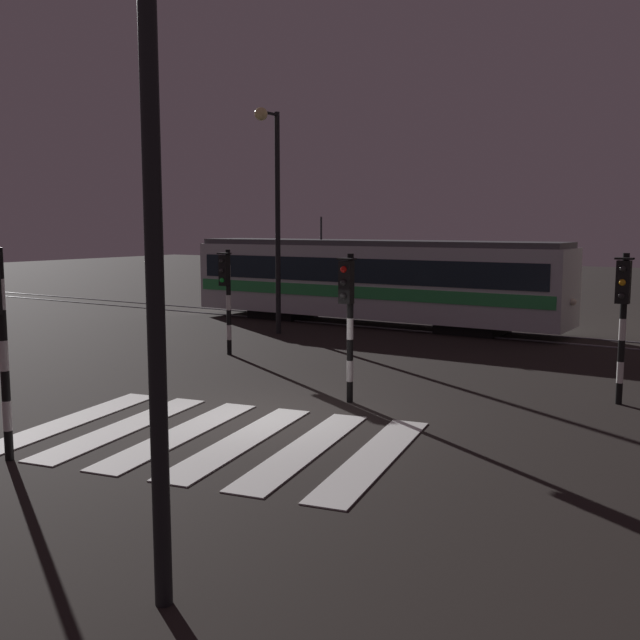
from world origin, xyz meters
TOP-DOWN VIEW (x-y plane):
  - ground_plane at (0.00, 0.00)m, footprint 120.00×120.00m
  - rail_near at (0.00, 12.53)m, footprint 80.00×0.12m
  - rail_far at (0.00, 13.96)m, footprint 80.00×0.12m
  - crosswalk_zebra at (-0.00, -1.82)m, footprint 7.66×5.94m
  - traffic_light_median_centre at (0.75, 1.79)m, footprint 0.36×0.42m
  - traffic_light_corner_far_right at (5.70, 4.76)m, footprint 0.36×0.42m
  - traffic_light_corner_far_left at (-5.26, 4.99)m, footprint 0.36×0.42m
  - street_lamp_trackside_left at (-6.57, 9.15)m, footprint 0.44×1.21m
  - street_lamp_near_kerb at (3.50, -6.79)m, footprint 0.44×1.21m
  - tram at (-4.96, 13.24)m, footprint 15.27×2.58m

SIDE VIEW (x-z plane):
  - ground_plane at x=0.00m, z-range 0.00..0.00m
  - crosswalk_zebra at x=0.00m, z-range 0.00..0.02m
  - rail_near at x=0.00m, z-range 0.00..0.03m
  - rail_far at x=0.00m, z-range 0.00..0.03m
  - tram at x=-4.96m, z-range -0.33..3.82m
  - traffic_light_corner_far_left at x=-5.26m, z-range 0.50..3.61m
  - traffic_light_median_centre at x=0.75m, z-range 0.51..3.73m
  - traffic_light_corner_far_right at x=5.70m, z-range 0.52..3.75m
  - street_lamp_near_kerb at x=3.50m, z-range 0.98..8.64m
  - street_lamp_trackside_left at x=-6.57m, z-range 0.99..8.69m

